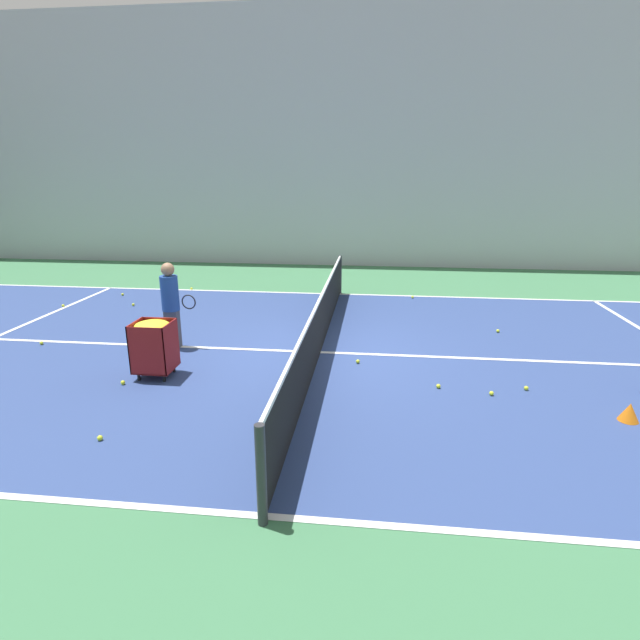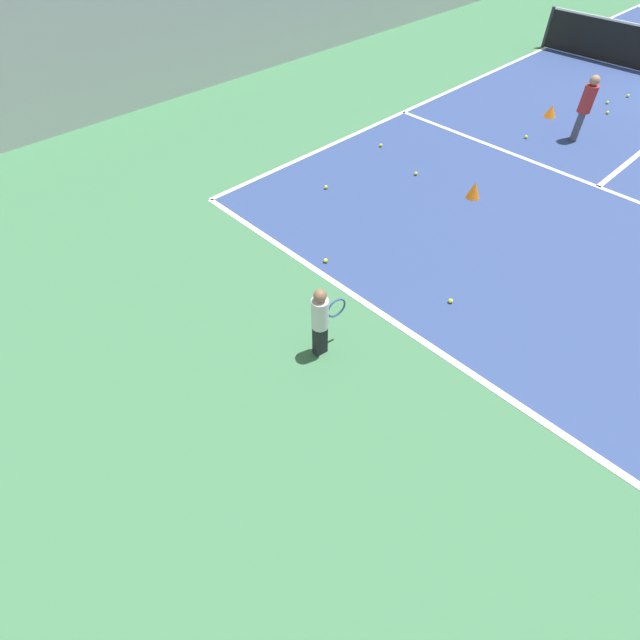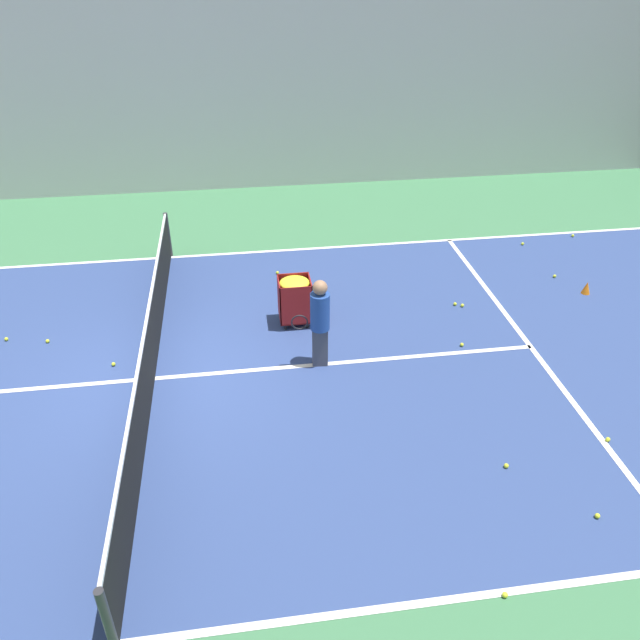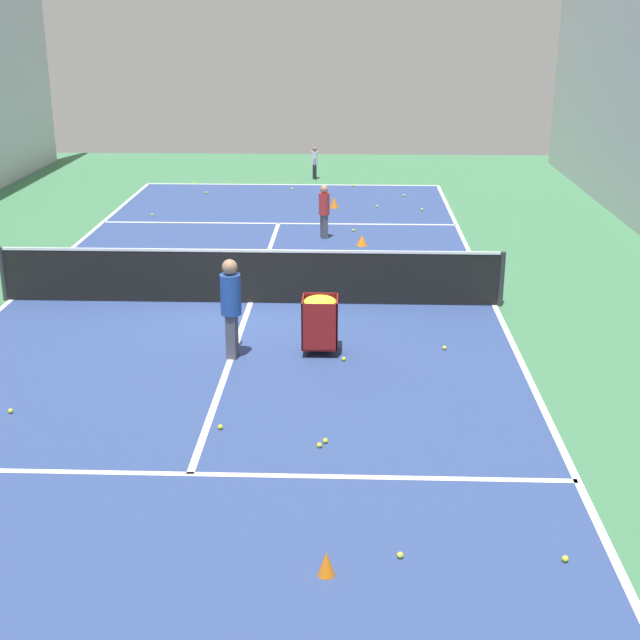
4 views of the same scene
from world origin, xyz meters
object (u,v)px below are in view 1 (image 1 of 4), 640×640
at_px(training_cone_1, 629,412).
at_px(ball_cart, 153,338).
at_px(tennis_net, 320,325).
at_px(coach_at_net, 171,300).

bearing_deg(training_cone_1, ball_cart, 83.93).
bearing_deg(tennis_net, training_cone_1, -116.01).
bearing_deg(ball_cart, training_cone_1, -96.07).
relative_size(tennis_net, ball_cart, 10.13).
distance_m(coach_at_net, ball_cart, 1.46).
height_order(ball_cart, training_cone_1, ball_cart).
bearing_deg(training_cone_1, coach_at_net, 73.52).
bearing_deg(training_cone_1, tennis_net, 63.99).
xyz_separation_m(coach_at_net, training_cone_1, (-2.16, -7.29, -0.81)).
height_order(tennis_net, coach_at_net, coach_at_net).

